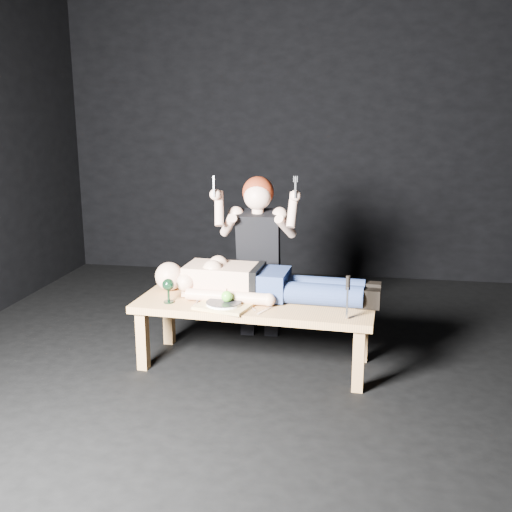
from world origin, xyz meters
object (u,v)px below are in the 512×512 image
carving_knife (347,297)px  goblet (168,291)px  table (255,333)px  kneeling_woman (259,255)px  lying_man (265,279)px  serving_tray (224,306)px

carving_knife → goblet: bearing=177.6°
table → kneeling_woman: size_ratio=1.24×
carving_knife → lying_man: bearing=151.9°
table → serving_tray: (-0.18, -0.16, 0.24)m
table → kneeling_woman: (-0.06, 0.55, 0.41)m
serving_tray → goblet: goblet is taller
lying_man → serving_tray: 0.37m
kneeling_woman → carving_knife: kneeling_woman is taller
serving_tray → carving_knife: bearing=-5.7°
goblet → kneeling_woman: bearing=53.4°
carving_knife → serving_tray: bearing=177.8°
table → lying_man: 0.37m
lying_man → kneeling_woman: bearing=107.8°
table → kneeling_woman: bearing=99.8°
serving_tray → carving_knife: carving_knife is taller
table → lying_man: lying_man is taller
lying_man → serving_tray: lying_man is taller
table → goblet: goblet is taller
goblet → table: bearing=11.7°
lying_man → serving_tray: bearing=-127.3°
goblet → carving_knife: 1.18m
kneeling_woman → goblet: kneeling_woman is taller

